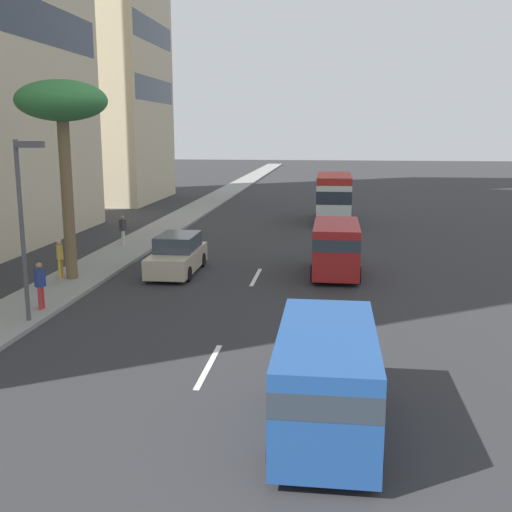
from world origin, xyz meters
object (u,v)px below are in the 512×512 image
(pedestrian_near_lamp, at_px, (40,284))
(palm_tree, at_px, (62,107))
(pedestrian_by_tree, at_px, (60,257))
(minibus_third, at_px, (334,196))
(van_fourth, at_px, (326,375))
(pedestrian_mid_block, at_px, (123,229))
(car_lead, at_px, (177,255))
(van_second, at_px, (336,246))
(street_lamp, at_px, (24,209))

(pedestrian_near_lamp, height_order, palm_tree, palm_tree)
(pedestrian_near_lamp, height_order, pedestrian_by_tree, pedestrian_near_lamp)
(minibus_third, xyz_separation_m, van_fourth, (-30.78, 0.15, -0.49))
(minibus_third, distance_m, pedestrian_mid_block, 15.85)
(van_fourth, height_order, pedestrian_mid_block, van_fourth)
(car_lead, height_order, van_second, van_second)
(car_lead, bearing_deg, van_second, 93.54)
(car_lead, distance_m, palm_tree, 7.75)
(pedestrian_near_lamp, relative_size, pedestrian_mid_block, 1.03)
(street_lamp, bearing_deg, minibus_third, -21.54)
(pedestrian_near_lamp, relative_size, pedestrian_by_tree, 1.02)
(van_fourth, bearing_deg, palm_tree, 41.77)
(pedestrian_mid_block, bearing_deg, car_lead, -111.66)
(pedestrian_by_tree, bearing_deg, car_lead, -100.38)
(minibus_third, bearing_deg, pedestrian_near_lamp, 156.76)
(car_lead, relative_size, street_lamp, 0.81)
(car_lead, xyz_separation_m, palm_tree, (-2.15, 3.98, 6.30))
(van_second, relative_size, street_lamp, 0.80)
(minibus_third, relative_size, street_lamp, 1.16)
(van_second, xyz_separation_m, pedestrian_mid_block, (5.10, 11.34, -0.29))
(pedestrian_mid_block, bearing_deg, minibus_third, -15.32)
(car_lead, bearing_deg, street_lamp, -19.84)
(pedestrian_mid_block, distance_m, street_lamp, 13.80)
(pedestrian_mid_block, relative_size, pedestrian_by_tree, 0.99)
(car_lead, xyz_separation_m, minibus_third, (16.68, -6.85, 0.97))
(car_lead, height_order, pedestrian_near_lamp, pedestrian_near_lamp)
(pedestrian_by_tree, relative_size, palm_tree, 0.20)
(van_fourth, distance_m, palm_tree, 17.06)
(car_lead, height_order, street_lamp, street_lamp)
(palm_tree, xyz_separation_m, street_lamp, (-5.76, -1.13, -3.30))
(pedestrian_near_lamp, height_order, pedestrian_mid_block, pedestrian_near_lamp)
(pedestrian_mid_block, relative_size, palm_tree, 0.20)
(pedestrian_near_lamp, xyz_separation_m, palm_tree, (4.47, 0.83, 6.05))
(pedestrian_mid_block, bearing_deg, palm_tree, -147.06)
(car_lead, xyz_separation_m, pedestrian_by_tree, (-2.08, 4.49, 0.23))
(pedestrian_mid_block, distance_m, pedestrian_by_tree, 7.61)
(van_second, height_order, palm_tree, palm_tree)
(pedestrian_by_tree, bearing_deg, pedestrian_mid_block, -36.03)
(van_fourth, height_order, palm_tree, palm_tree)
(minibus_third, bearing_deg, van_fourth, 179.73)
(pedestrian_mid_block, bearing_deg, pedestrian_by_tree, -150.87)
(car_lead, bearing_deg, pedestrian_near_lamp, -25.46)
(street_lamp, bearing_deg, palm_tree, 11.09)
(pedestrian_by_tree, distance_m, street_lamp, 6.65)
(pedestrian_near_lamp, distance_m, palm_tree, 7.57)
(van_second, distance_m, pedestrian_near_lamp, 12.32)
(van_fourth, relative_size, street_lamp, 0.83)
(pedestrian_by_tree, xyz_separation_m, palm_tree, (-0.06, -0.51, 6.07))
(car_lead, bearing_deg, pedestrian_by_tree, -65.11)
(car_lead, height_order, pedestrian_mid_block, pedestrian_mid_block)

